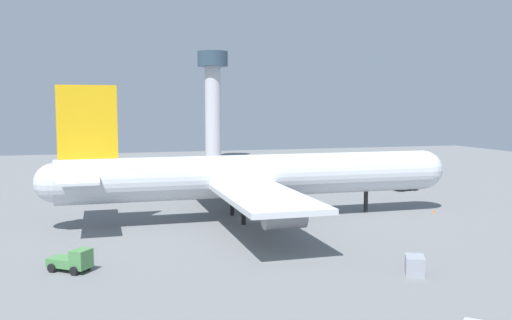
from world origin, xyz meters
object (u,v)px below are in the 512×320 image
(cargo_airplane, at_px, (255,176))
(baggage_tug, at_px, (73,261))
(cargo_container_aft, at_px, (415,265))
(safety_cone_nose, at_px, (434,211))
(control_tower, at_px, (213,94))
(cargo_loader, at_px, (408,186))

(cargo_airplane, relative_size, baggage_tug, 13.06)
(cargo_airplane, bearing_deg, baggage_tug, -140.99)
(baggage_tug, xyz_separation_m, cargo_container_aft, (34.74, -10.98, -0.20))
(safety_cone_nose, distance_m, control_tower, 104.77)
(baggage_tug, height_order, safety_cone_nose, baggage_tug)
(cargo_airplane, distance_m, cargo_loader, 43.65)
(cargo_loader, height_order, control_tower, control_tower)
(cargo_container_aft, bearing_deg, baggage_tug, 162.46)
(cargo_container_aft, xyz_separation_m, safety_cone_nose, (21.37, 28.50, -0.65))
(baggage_tug, distance_m, cargo_loader, 76.77)
(cargo_airplane, distance_m, safety_cone_nose, 30.64)
(cargo_loader, xyz_separation_m, control_tower, (-25.53, 78.20, 20.75))
(cargo_airplane, relative_size, cargo_container_aft, 19.76)
(cargo_airplane, relative_size, control_tower, 1.85)
(cargo_container_aft, bearing_deg, safety_cone_nose, 53.14)
(cargo_loader, height_order, cargo_container_aft, cargo_loader)
(baggage_tug, xyz_separation_m, control_tower, (39.65, 118.75, 20.60))
(safety_cone_nose, bearing_deg, cargo_loader, 68.49)
(safety_cone_nose, bearing_deg, baggage_tug, -162.66)
(cargo_loader, xyz_separation_m, cargo_container_aft, (-30.44, -51.53, -0.05))
(cargo_airplane, height_order, baggage_tug, cargo_airplane)
(baggage_tug, height_order, cargo_container_aft, baggage_tug)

